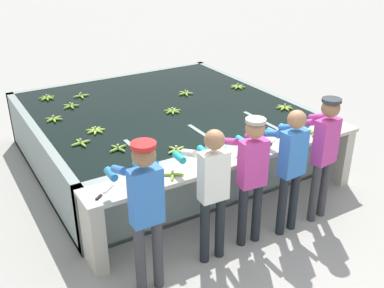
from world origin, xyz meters
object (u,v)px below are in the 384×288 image
at_px(banana_bunch_floating_1, 71,106).
at_px(banana_bunch_ledge_0, 317,133).
at_px(worker_3, 290,161).
at_px(worker_4, 323,148).
at_px(knife_0, 102,194).
at_px(banana_bunch_floating_5, 81,96).
at_px(worker_2, 251,170).
at_px(banana_bunch_floating_7, 118,148).
at_px(banana_bunch_floating_0, 285,107).
at_px(banana_bunch_ledge_1, 172,174).
at_px(banana_bunch_floating_4, 54,119).
at_px(banana_bunch_floating_10, 47,98).
at_px(knife_1, 272,143).
at_px(worker_0, 145,203).
at_px(banana_bunch_floating_9, 95,130).
at_px(banana_bunch_floating_8, 81,143).
at_px(banana_bunch_floating_2, 176,150).
at_px(banana_bunch_floating_11, 238,87).
at_px(banana_bunch_floating_6, 185,93).
at_px(worker_1, 212,184).
at_px(banana_bunch_floating_3, 172,111).

xyz_separation_m(banana_bunch_floating_1, banana_bunch_ledge_0, (2.59, -2.81, 0.00)).
xyz_separation_m(worker_3, banana_bunch_floating_1, (-1.64, 3.31, -0.04)).
distance_m(worker_4, knife_0, 2.77).
bearing_deg(banana_bunch_floating_5, worker_2, -77.76).
xyz_separation_m(banana_bunch_floating_7, knife_0, (-0.57, -0.94, -0.01)).
xyz_separation_m(banana_bunch_floating_0, banana_bunch_ledge_1, (-2.58, -0.99, 0.00)).
relative_size(banana_bunch_floating_1, banana_bunch_floating_4, 0.98).
bearing_deg(banana_bunch_floating_10, worker_4, -58.22).
height_order(worker_3, banana_bunch_floating_5, worker_3).
bearing_deg(knife_1, worker_3, -110.83).
xyz_separation_m(banana_bunch_floating_10, knife_0, (-0.30, -3.37, -0.01)).
bearing_deg(worker_0, worker_3, 1.32).
height_order(worker_3, banana_bunch_ledge_1, worker_3).
relative_size(banana_bunch_floating_0, banana_bunch_floating_9, 1.00).
bearing_deg(knife_0, banana_bunch_ledge_1, -2.05).
distance_m(banana_bunch_floating_8, knife_0, 1.36).
distance_m(banana_bunch_ledge_1, knife_1, 1.56).
height_order(worker_4, knife_1, worker_4).
xyz_separation_m(worker_2, banana_bunch_floating_9, (-1.10, 2.11, -0.05)).
bearing_deg(banana_bunch_floating_2, banana_bunch_ledge_0, -15.70).
bearing_deg(banana_bunch_floating_10, banana_bunch_floating_11, -20.62).
height_order(worker_4, banana_bunch_floating_11, worker_4).
xyz_separation_m(worker_0, banana_bunch_floating_5, (0.60, 3.75, -0.12)).
bearing_deg(banana_bunch_floating_11, worker_0, -138.83).
bearing_deg(banana_bunch_floating_10, banana_bunch_floating_6, -25.23).
relative_size(banana_bunch_floating_2, knife_0, 0.95).
distance_m(banana_bunch_floating_1, knife_0, 2.83).
xyz_separation_m(worker_3, banana_bunch_floating_11, (1.24, 2.73, -0.04)).
relative_size(worker_1, banana_bunch_ledge_0, 5.83).
height_order(banana_bunch_floating_7, banana_bunch_floating_8, same).
bearing_deg(worker_2, worker_1, -177.67).
xyz_separation_m(banana_bunch_floating_6, knife_0, (-2.42, -2.37, -0.01)).
height_order(banana_bunch_ledge_1, knife_0, banana_bunch_ledge_1).
height_order(banana_bunch_floating_4, banana_bunch_floating_6, same).
distance_m(banana_bunch_floating_6, banana_bunch_floating_11, 1.01).
height_order(banana_bunch_floating_5, banana_bunch_floating_9, same).
bearing_deg(worker_0, worker_1, 5.68).
bearing_deg(banana_bunch_ledge_0, banana_bunch_floating_3, 126.29).
distance_m(banana_bunch_floating_3, banana_bunch_floating_7, 1.48).
distance_m(worker_4, banana_bunch_floating_2, 1.84).
xyz_separation_m(banana_bunch_floating_8, banana_bunch_floating_9, (0.31, 0.29, -0.00)).
height_order(banana_bunch_floating_3, knife_1, banana_bunch_floating_3).
relative_size(worker_2, worker_4, 0.97).
distance_m(worker_3, banana_bunch_ledge_0, 1.08).
height_order(banana_bunch_floating_2, banana_bunch_ledge_0, banana_bunch_ledge_0).
bearing_deg(banana_bunch_floating_9, knife_0, -107.73).
relative_size(worker_3, knife_0, 5.58).
height_order(worker_4, banana_bunch_floating_0, worker_4).
bearing_deg(banana_bunch_floating_1, banana_bunch_floating_5, 52.02).
bearing_deg(banana_bunch_floating_5, banana_bunch_floating_7, -96.63).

